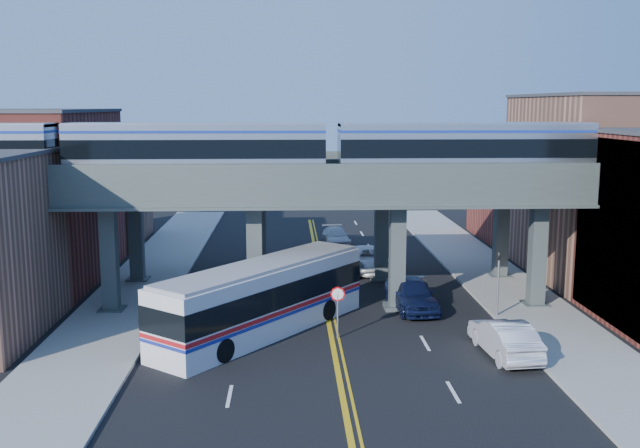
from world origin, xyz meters
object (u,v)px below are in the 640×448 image
Objects in this scene: traffic_signal at (498,277)px; transit_bus at (263,299)px; car_lane_d at (336,237)px; car_lane_b at (412,292)px; stop_sign at (338,304)px; car_parked_curb at (505,338)px; car_lane_a at (412,294)px; car_lane_c at (368,259)px; transit_train at (197,149)px.

transit_bus is at bearing -170.96° from traffic_signal.
transit_bus is at bearing -107.27° from car_lane_d.
car_lane_b is at bearing -22.45° from transit_bus.
car_parked_curb is at bearing -20.71° from stop_sign.
car_lane_a is 8.22m from car_parked_curb.
car_lane_d is 27.28m from car_parked_curb.
traffic_signal reaches higher than car_lane_c.
traffic_signal is 0.33× the size of transit_bus.
transit_train is 10.50× the size of traffic_signal.
car_parked_curb reaches higher than car_lane_b.
stop_sign is 6.66m from car_lane_a.
transit_train is 7.97× the size of car_lane_a.
traffic_signal reaches higher than car_parked_curb.
transit_train reaches higher than car_lane_a.
car_lane_d is 0.95× the size of car_parked_curb.
car_lane_c is at bearing -84.49° from car_lane_d.
stop_sign is 0.51× the size of car_parked_curb.
car_parked_curb is at bearing -70.05° from transit_bus.
traffic_signal is at bearing 18.63° from stop_sign.
traffic_signal is at bearing -30.06° from car_lane_b.
car_lane_a is at bearing -73.55° from car_parked_curb.
car_lane_a reaches higher than car_lane_d.
car_lane_c is at bearing 12.00° from transit_bus.
stop_sign is 0.21× the size of transit_bus.
stop_sign is at bearing -128.04° from car_lane_b.
stop_sign is at bearing -66.13° from transit_bus.
car_lane_d is at bearing 64.84° from transit_train.
traffic_signal is 0.70× the size of car_lane_c.
car_lane_b is (4.70, 5.62, -0.98)m from stop_sign.
car_lane_b is at bearing -87.56° from car_lane_c.
car_lane_d is (-3.03, 18.96, -0.21)m from car_lane_a.
car_lane_b is at bearing 148.07° from traffic_signal.
transit_train is 14.63m from car_lane_b.
traffic_signal reaches higher than car_lane_d.
transit_train reaches higher than traffic_signal.
car_lane_d is at bearing 92.99° from car_lane_a.
car_lane_d is at bearing 109.62° from traffic_signal.
stop_sign is 14.89m from car_lane_c.
traffic_signal is 5.18m from car_lane_b.
transit_train is 22.36m from car_lane_d.
car_lane_a is at bearing -85.28° from car_lane_d.
transit_bus reaches higher than car_lane_b.
traffic_signal reaches higher than car_lane_b.
traffic_signal is 0.87× the size of car_lane_b.
car_lane_d is (1.50, 23.76, -1.04)m from stop_sign.
traffic_signal is 22.10m from car_lane_d.
car_lane_d is (5.23, 22.77, -1.06)m from transit_bus.
transit_bus is at bearing -23.79° from car_parked_curb.
car_lane_c is (-5.79, 11.53, -1.48)m from traffic_signal.
car_lane_a is at bearing 46.72° from stop_sign.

